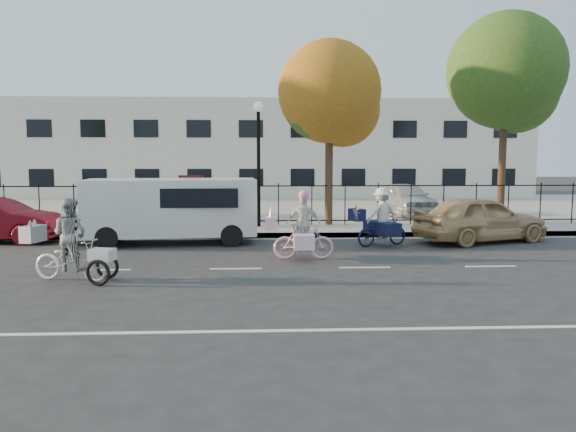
{
  "coord_description": "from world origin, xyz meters",
  "views": [
    {
      "loc": [
        0.6,
        -12.8,
        2.57
      ],
      "look_at": [
        1.26,
        1.2,
        1.1
      ],
      "focal_mm": 35.0,
      "sensor_mm": 36.0,
      "label": 1
    }
  ],
  "objects": [
    {
      "name": "road_markings",
      "position": [
        0.0,
        0.0,
        0.01
      ],
      "size": [
        60.0,
        9.52,
        0.01
      ],
      "primitive_type": null,
      "color": "silver",
      "rests_on": "ground"
    },
    {
      "name": "lot_car_c",
      "position": [
        -3.47,
        9.6,
        0.79
      ],
      "size": [
        2.64,
        4.1,
        1.28
      ],
      "primitive_type": "imported",
      "rotation": [
        0.0,
        0.0,
        -0.36
      ],
      "color": "#52535A",
      "rests_on": "parking_lot"
    },
    {
      "name": "unicorn_bike",
      "position": [
        1.62,
        1.16,
        0.65
      ],
      "size": [
        1.74,
        1.2,
        1.76
      ],
      "rotation": [
        0.0,
        0.0,
        1.54
      ],
      "color": "#E8B0C3",
      "rests_on": "ground"
    },
    {
      "name": "street_sign",
      "position": [
        -1.85,
        6.8,
        1.42
      ],
      "size": [
        0.85,
        0.06,
        1.8
      ],
      "color": "black",
      "rests_on": "sidewalk"
    },
    {
      "name": "lamppost",
      "position": [
        0.5,
        6.8,
        3.11
      ],
      "size": [
        0.36,
        0.36,
        4.33
      ],
      "color": "black",
      "rests_on": "sidewalk"
    },
    {
      "name": "lot_car_d",
      "position": [
        6.68,
        10.58,
        0.84
      ],
      "size": [
        2.09,
        4.21,
        1.38
      ],
      "primitive_type": "imported",
      "rotation": [
        0.0,
        0.0,
        0.12
      ],
      "color": "#B9BBC2",
      "rests_on": "parking_lot"
    },
    {
      "name": "bull_bike",
      "position": [
        4.06,
        3.19,
        0.68
      ],
      "size": [
        1.88,
        1.34,
        1.7
      ],
      "rotation": [
        0.0,
        0.0,
        1.95
      ],
      "color": "#101335",
      "rests_on": "ground"
    },
    {
      "name": "parking_lot",
      "position": [
        0.0,
        15.0,
        0.07
      ],
      "size": [
        60.0,
        15.6,
        0.15
      ],
      "primitive_type": "cube",
      "color": "#A8A399",
      "rests_on": "ground"
    },
    {
      "name": "sidewalk",
      "position": [
        0.0,
        6.1,
        0.07
      ],
      "size": [
        60.0,
        2.2,
        0.15
      ],
      "primitive_type": "cube",
      "color": "#A8A399",
      "rests_on": "ground"
    },
    {
      "name": "white_van",
      "position": [
        -2.18,
        3.96,
        1.06
      ],
      "size": [
        5.56,
        2.27,
        1.93
      ],
      "rotation": [
        0.0,
        0.0,
        0.09
      ],
      "color": "silver",
      "rests_on": "ground"
    },
    {
      "name": "zebra_trike",
      "position": [
        -3.37,
        -1.08,
        0.67
      ],
      "size": [
        2.02,
        1.15,
        1.73
      ],
      "rotation": [
        0.0,
        0.0,
        1.31
      ],
      "color": "white",
      "rests_on": "ground"
    },
    {
      "name": "iron_fence",
      "position": [
        0.0,
        7.2,
        0.9
      ],
      "size": [
        58.0,
        0.06,
        1.5
      ],
      "primitive_type": null,
      "color": "black",
      "rests_on": "sidewalk"
    },
    {
      "name": "gold_sedan",
      "position": [
        7.24,
        3.8,
        0.71
      ],
      "size": [
        4.46,
        2.92,
        1.41
      ],
      "primitive_type": "imported",
      "rotation": [
        0.0,
        0.0,
        1.9
      ],
      "color": "tan",
      "rests_on": "ground"
    },
    {
      "name": "ground",
      "position": [
        0.0,
        0.0,
        0.0
      ],
      "size": [
        120.0,
        120.0,
        0.0
      ],
      "primitive_type": "plane",
      "color": "#333334"
    },
    {
      "name": "tree_east",
      "position": [
        9.89,
        8.26,
        5.57
      ],
      "size": [
        4.34,
        4.34,
        7.96
      ],
      "color": "#442D1D",
      "rests_on": "ground"
    },
    {
      "name": "tree_mid",
      "position": [
        3.16,
        7.36,
        4.7
      ],
      "size": [
        3.67,
        3.66,
        6.71
      ],
      "color": "#442D1D",
      "rests_on": "ground"
    },
    {
      "name": "pedestrian",
      "position": [
        -3.41,
        5.4,
        1.04
      ],
      "size": [
        0.76,
        0.63,
        1.78
      ],
      "primitive_type": "imported",
      "rotation": [
        0.0,
        0.0,
        3.52
      ],
      "color": "black",
      "rests_on": "sidewalk"
    },
    {
      "name": "building",
      "position": [
        0.0,
        25.0,
        3.0
      ],
      "size": [
        34.0,
        10.0,
        6.0
      ],
      "primitive_type": "cube",
      "color": "silver",
      "rests_on": "ground"
    },
    {
      "name": "curb",
      "position": [
        0.0,
        5.05,
        0.07
      ],
      "size": [
        60.0,
        0.1,
        0.15
      ],
      "primitive_type": "cube",
      "color": "#A8A399",
      "rests_on": "ground"
    }
  ]
}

